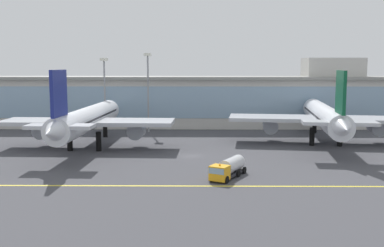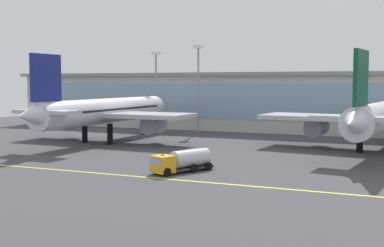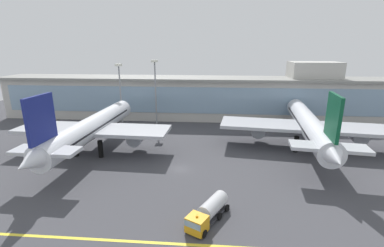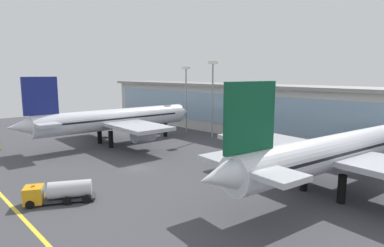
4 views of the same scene
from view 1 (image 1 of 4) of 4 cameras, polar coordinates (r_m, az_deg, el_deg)
ground_plane at (r=87.51m, az=-0.12°, el=-4.12°), size 186.09×186.09×0.00m
taxiway_centreline_stripe at (r=66.09m, az=-0.38°, el=-7.90°), size 148.87×0.50×0.01m
terminal_building at (r=128.49m, az=0.83°, el=2.97°), size 135.92×14.00×19.51m
airliner_near_left at (r=96.94m, az=-13.07°, el=0.46°), size 36.25×47.55×16.67m
airliner_near_right at (r=104.58m, az=16.40°, el=0.80°), size 43.02×49.26×16.50m
fuel_tanker_truck at (r=70.74m, az=4.52°, el=-5.65°), size 6.38×9.13×2.90m
apron_light_mast_west at (r=118.17m, az=-5.59°, el=5.53°), size 1.80×1.80×20.52m
apron_light_mast_centre at (r=120.62m, az=-10.99°, el=5.14°), size 1.80×1.80×19.30m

